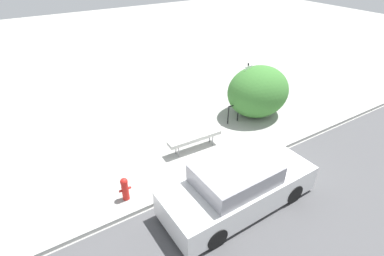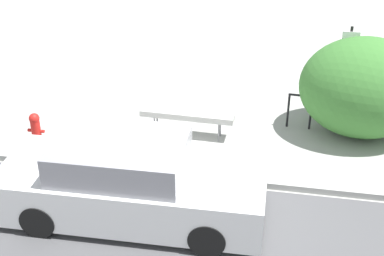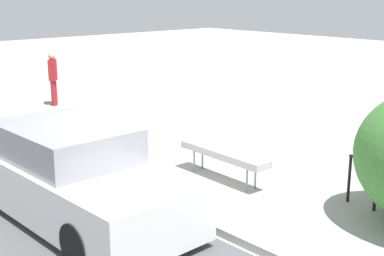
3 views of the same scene
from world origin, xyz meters
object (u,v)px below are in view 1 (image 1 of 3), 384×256
at_px(sign_post, 247,84).
at_px(fire_hydrant, 125,188).
at_px(bike_rack, 233,112).
at_px(parked_car_near, 238,187).
at_px(bench, 195,138).

relative_size(sign_post, fire_hydrant, 3.01).
bearing_deg(bike_rack, sign_post, 21.18).
relative_size(sign_post, parked_car_near, 0.51).
bearing_deg(bike_rack, parked_car_near, -127.30).
height_order(bench, sign_post, sign_post).
xyz_separation_m(sign_post, fire_hydrant, (-6.33, -2.16, -0.98)).
distance_m(sign_post, fire_hydrant, 6.76).
height_order(bench, parked_car_near, parked_car_near).
height_order(sign_post, parked_car_near, sign_post).
height_order(bike_rack, parked_car_near, parked_car_near).
bearing_deg(fire_hydrant, bench, 18.60).
relative_size(bench, parked_car_near, 0.45).
bearing_deg(sign_post, bike_rack, -158.82).
xyz_separation_m(bench, sign_post, (3.29, 1.14, 0.88)).
height_order(bench, bike_rack, bike_rack).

